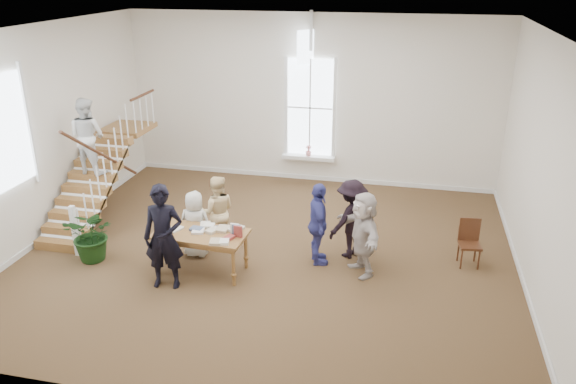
% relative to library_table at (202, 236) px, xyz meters
% --- Properties ---
extents(ground, '(10.00, 10.00, 0.00)m').
position_rel_library_table_xyz_m(ground, '(1.09, 1.00, -0.75)').
color(ground, '#432E1A').
rests_on(ground, ground).
extents(room_shell, '(10.49, 10.00, 10.00)m').
position_rel_library_table_xyz_m(room_shell, '(1.09, 5.39, -0.35)').
color(room_shell, silver).
rests_on(room_shell, ground).
extents(staircase, '(1.10, 4.10, 2.92)m').
position_rel_library_table_xyz_m(staircase, '(-3.26, 1.75, 0.87)').
color(staircase, brown).
rests_on(staircase, ground).
extents(library_table, '(1.82, 0.98, 0.90)m').
position_rel_library_table_xyz_m(library_table, '(0.00, 0.00, 0.00)').
color(library_table, brown).
rests_on(library_table, ground).
extents(police_officer, '(0.80, 0.59, 2.01)m').
position_rel_library_table_xyz_m(police_officer, '(-0.47, -0.66, 0.25)').
color(police_officer, black).
rests_on(police_officer, ground).
extents(elderly_woman, '(0.69, 0.45, 1.40)m').
position_rel_library_table_xyz_m(elderly_woman, '(-0.37, 0.59, -0.05)').
color(elderly_woman, beige).
rests_on(elderly_woman, ground).
extents(person_yellow, '(0.92, 0.81, 1.58)m').
position_rel_library_table_xyz_m(person_yellow, '(-0.07, 1.09, 0.04)').
color(person_yellow, beige).
rests_on(person_yellow, ground).
extents(woman_cluster_a, '(0.71, 1.08, 1.70)m').
position_rel_library_table_xyz_m(woman_cluster_a, '(2.13, 0.82, 0.10)').
color(woman_cluster_a, '#383B87').
rests_on(woman_cluster_a, ground).
extents(woman_cluster_b, '(1.15, 1.22, 1.66)m').
position_rel_library_table_xyz_m(woman_cluster_b, '(2.73, 1.27, 0.08)').
color(woman_cluster_b, black).
rests_on(woman_cluster_b, ground).
extents(woman_cluster_c, '(1.21, 1.60, 1.68)m').
position_rel_library_table_xyz_m(woman_cluster_c, '(3.03, 0.62, 0.09)').
color(woman_cluster_c, beige).
rests_on(woman_cluster_c, ground).
extents(floor_plant, '(1.06, 0.93, 1.13)m').
position_rel_library_table_xyz_m(floor_plant, '(-2.31, -0.05, -0.19)').
color(floor_plant, black).
rests_on(floor_plant, ground).
extents(side_chair, '(0.46, 0.46, 0.95)m').
position_rel_library_table_xyz_m(side_chair, '(5.08, 1.45, -0.22)').
color(side_chair, '#3B2310').
rests_on(side_chair, ground).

